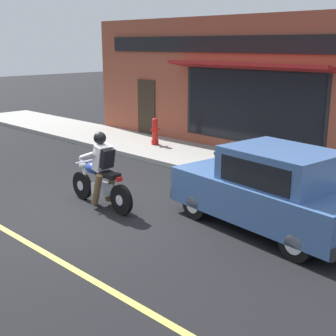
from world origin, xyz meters
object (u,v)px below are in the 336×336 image
(fire_hydrant, at_px, (155,132))
(motorcycle_with_rider, at_px, (101,176))
(traffic_cone, at_px, (248,151))
(car_hatchback, at_px, (271,190))

(fire_hydrant, bearing_deg, motorcycle_with_rider, -145.08)
(traffic_cone, bearing_deg, fire_hydrant, 94.84)
(fire_hydrant, bearing_deg, car_hatchback, -116.72)
(motorcycle_with_rider, bearing_deg, fire_hydrant, 34.92)
(car_hatchback, relative_size, fire_hydrant, 4.48)
(traffic_cone, bearing_deg, motorcycle_with_rider, 177.74)
(motorcycle_with_rider, xyz_separation_m, fire_hydrant, (4.73, 3.30, -0.11))
(motorcycle_with_rider, distance_m, car_hatchback, 3.55)
(motorcycle_with_rider, height_order, car_hatchback, motorcycle_with_rider)
(fire_hydrant, bearing_deg, traffic_cone, -85.16)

